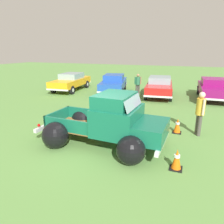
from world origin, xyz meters
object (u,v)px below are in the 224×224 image
show_car_3 (214,88)px  spectator_1 (200,111)px  show_car_2 (159,86)px  spectator_0 (138,83)px  lane_cone_1 (177,159)px  vintage_pickup_truck (111,125)px  show_car_0 (71,81)px  show_car_1 (114,83)px  lane_cone_0 (177,126)px

show_car_3 → spectator_1: 7.35m
show_car_2 → spectator_0: 1.62m
show_car_3 → lane_cone_1: 10.32m
spectator_0 → lane_cone_1: size_ratio=2.53×
show_car_3 → spectator_1: spectator_1 is taller
vintage_pickup_truck → spectator_1: 3.65m
show_car_0 → show_car_3: same height
show_car_0 → show_car_3: bearing=88.9°
vintage_pickup_truck → show_car_3: bearing=69.0°
spectator_1 → show_car_1: bearing=107.5°
show_car_1 → lane_cone_1: size_ratio=7.63×
show_car_1 → show_car_3: size_ratio=1.05×
show_car_0 → spectator_0: (5.75, 0.24, 0.12)m
show_car_1 → show_car_2: 3.65m
show_car_0 → lane_cone_0: size_ratio=7.57×
show_car_3 → lane_cone_1: show_car_3 is taller
show_car_1 → lane_cone_0: bearing=25.3°
vintage_pickup_truck → show_car_0: size_ratio=0.98×
show_car_0 → show_car_3: size_ratio=1.04×
show_car_1 → show_car_3: 7.33m
spectator_0 → lane_cone_0: (3.45, -6.77, -0.59)m
vintage_pickup_truck → spectator_1: (2.97, 2.10, 0.27)m
show_car_0 → spectator_0: bearing=87.2°
vintage_pickup_truck → show_car_3: 10.20m
show_car_2 → spectator_1: size_ratio=2.70×
vintage_pickup_truck → show_car_0: 11.09m
show_car_2 → lane_cone_1: bearing=5.1°
show_car_0 → lane_cone_1: 13.28m
show_car_0 → lane_cone_0: bearing=49.5°
show_car_2 → spectator_0: bearing=-91.5°
show_car_2 → spectator_1: (2.63, -6.87, 0.24)m
spectator_0 → spectator_1: size_ratio=0.89×
show_car_3 → spectator_0: bearing=-86.5°
show_car_0 → show_car_1: size_ratio=0.99×
show_car_1 → spectator_1: bearing=29.4°
show_car_0 → spectator_1: (9.99, -6.48, 0.24)m
vintage_pickup_truck → show_car_3: vintage_pickup_truck is taller
spectator_0 → lane_cone_1: spectator_0 is taller
show_car_1 → spectator_1: 9.32m
show_car_2 → show_car_3: size_ratio=1.06×
show_car_3 → lane_cone_0: show_car_3 is taller
show_car_0 → lane_cone_0: show_car_0 is taller
show_car_2 → lane_cone_1: show_car_2 is taller
spectator_0 → show_car_3: bearing=-113.9°
lane_cone_1 → show_car_3: bearing=80.8°
show_car_2 → lane_cone_0: (1.83, -6.92, -0.47)m
lane_cone_0 → lane_cone_1: bearing=-86.2°
spectator_1 → show_car_2: bearing=86.2°
show_car_3 → vintage_pickup_truck: bearing=-25.7°
lane_cone_1 → spectator_1: bearing=78.3°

